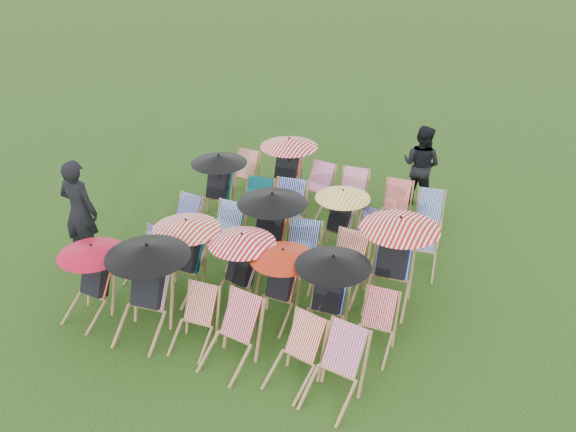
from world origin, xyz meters
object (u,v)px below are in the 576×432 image
at_px(deckchair_5, 334,370).
at_px(deckchair_29, 428,217).
at_px(person_rear, 421,165).
at_px(deckchair_0, 90,280).
at_px(person_left, 79,211).

relative_size(deckchair_5, deckchair_29, 1.14).
bearing_deg(person_rear, deckchair_0, 71.76).
bearing_deg(deckchair_0, person_rear, 63.10).
bearing_deg(deckchair_0, person_left, 138.83).
xyz_separation_m(deckchair_5, person_rear, (-0.55, 5.92, 0.36)).
relative_size(deckchair_5, person_rear, 0.57).
bearing_deg(deckchair_5, person_left, 173.39).
distance_m(deckchair_0, deckchair_29, 6.08).
relative_size(deckchair_29, person_rear, 0.50).
bearing_deg(deckchair_0, deckchair_29, 52.59).
relative_size(deckchair_0, deckchair_29, 1.47).
relative_size(deckchair_0, person_left, 0.64).
distance_m(person_left, person_rear, 6.60).
relative_size(deckchair_0, deckchair_5, 1.29).
xyz_separation_m(deckchair_29, person_left, (-5.20, -3.39, 0.53)).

